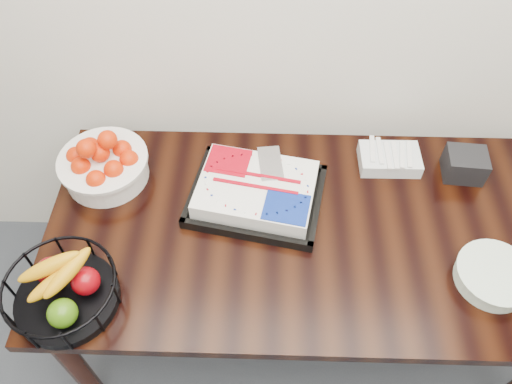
{
  "coord_description": "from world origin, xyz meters",
  "views": [
    {
      "loc": [
        -0.15,
        1.03,
        2.18
      ],
      "look_at": [
        -0.18,
        2.09,
        0.83
      ],
      "focal_mm": 35.0,
      "sensor_mm": 36.0,
      "label": 1
    }
  ],
  "objects_px": {
    "table": "(305,241)",
    "napkin_box": "(465,165)",
    "tangerine_bowl": "(103,160)",
    "fruit_basket": "(62,290)",
    "cake_tray": "(256,192)",
    "plate_stack": "(493,276)"
  },
  "relations": [
    {
      "from": "tangerine_bowl",
      "to": "napkin_box",
      "type": "relative_size",
      "value": 2.28
    },
    {
      "from": "tangerine_bowl",
      "to": "plate_stack",
      "type": "bearing_deg",
      "value": -16.82
    },
    {
      "from": "table",
      "to": "fruit_basket",
      "type": "bearing_deg",
      "value": -158.26
    },
    {
      "from": "table",
      "to": "tangerine_bowl",
      "type": "distance_m",
      "value": 0.78
    },
    {
      "from": "plate_stack",
      "to": "cake_tray",
      "type": "bearing_deg",
      "value": 157.99
    },
    {
      "from": "table",
      "to": "plate_stack",
      "type": "distance_m",
      "value": 0.62
    },
    {
      "from": "cake_tray",
      "to": "fruit_basket",
      "type": "height_order",
      "value": "fruit_basket"
    },
    {
      "from": "table",
      "to": "napkin_box",
      "type": "height_order",
      "value": "napkin_box"
    },
    {
      "from": "table",
      "to": "napkin_box",
      "type": "xyz_separation_m",
      "value": [
        0.58,
        0.26,
        0.14
      ]
    },
    {
      "from": "cake_tray",
      "to": "tangerine_bowl",
      "type": "xyz_separation_m",
      "value": [
        -0.56,
        0.09,
        0.05
      ]
    },
    {
      "from": "tangerine_bowl",
      "to": "napkin_box",
      "type": "xyz_separation_m",
      "value": [
        1.32,
        0.05,
        -0.04
      ]
    },
    {
      "from": "plate_stack",
      "to": "napkin_box",
      "type": "distance_m",
      "value": 0.45
    },
    {
      "from": "table",
      "to": "fruit_basket",
      "type": "xyz_separation_m",
      "value": [
        -0.75,
        -0.3,
        0.16
      ]
    },
    {
      "from": "fruit_basket",
      "to": "napkin_box",
      "type": "relative_size",
      "value": 2.37
    },
    {
      "from": "cake_tray",
      "to": "plate_stack",
      "type": "bearing_deg",
      "value": -22.01
    },
    {
      "from": "table",
      "to": "napkin_box",
      "type": "distance_m",
      "value": 0.65
    },
    {
      "from": "fruit_basket",
      "to": "napkin_box",
      "type": "bearing_deg",
      "value": 22.73
    },
    {
      "from": "plate_stack",
      "to": "napkin_box",
      "type": "bearing_deg",
      "value": 89.23
    },
    {
      "from": "cake_tray",
      "to": "napkin_box",
      "type": "distance_m",
      "value": 0.78
    },
    {
      "from": "cake_tray",
      "to": "napkin_box",
      "type": "relative_size",
      "value": 3.66
    },
    {
      "from": "cake_tray",
      "to": "plate_stack",
      "type": "relative_size",
      "value": 2.15
    },
    {
      "from": "tangerine_bowl",
      "to": "fruit_basket",
      "type": "bearing_deg",
      "value": -91.67
    }
  ]
}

